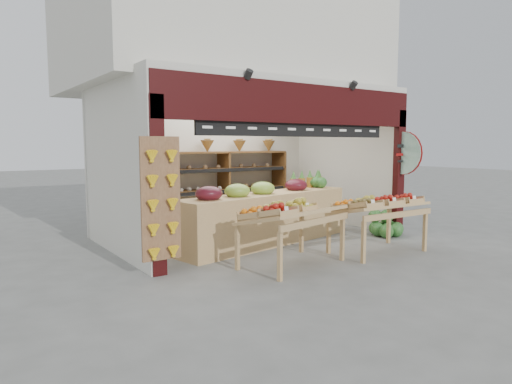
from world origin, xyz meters
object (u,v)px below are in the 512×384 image
at_px(cardboard_stack, 209,232).
at_px(mid_counter, 266,216).
at_px(display_table_right, 378,206).
at_px(watermelon_pile, 386,226).
at_px(back_shelving, 224,175).
at_px(refrigerator, 117,194).
at_px(display_table_left, 284,214).

xyz_separation_m(cardboard_stack, mid_counter, (0.99, -0.49, 0.29)).
height_order(mid_counter, display_table_right, mid_counter).
relative_size(cardboard_stack, mid_counter, 0.26).
height_order(mid_counter, watermelon_pile, mid_counter).
relative_size(mid_counter, display_table_right, 2.35).
distance_m(back_shelving, cardboard_stack, 2.33).
distance_m(refrigerator, display_table_right, 5.12).
bearing_deg(display_table_left, display_table_right, -7.04).
distance_m(cardboard_stack, watermelon_pile, 3.78).
relative_size(back_shelving, display_table_right, 1.94).
bearing_deg(display_table_right, watermelon_pile, 33.86).
xyz_separation_m(display_table_left, watermelon_pile, (3.28, 0.66, -0.64)).
bearing_deg(refrigerator, cardboard_stack, -36.87).
height_order(refrigerator, display_table_right, refrigerator).
distance_m(cardboard_stack, mid_counter, 1.14).
bearing_deg(cardboard_stack, refrigerator, 128.04).
xyz_separation_m(refrigerator, mid_counter, (2.23, -2.07, -0.39)).
bearing_deg(display_table_left, cardboard_stack, 97.85).
bearing_deg(cardboard_stack, display_table_left, -82.15).
distance_m(mid_counter, watermelon_pile, 2.71).
relative_size(display_table_left, display_table_right, 1.10).
height_order(back_shelving, display_table_right, back_shelving).
xyz_separation_m(back_shelving, watermelon_pile, (2.22, -2.96, -1.01)).
relative_size(back_shelving, refrigerator, 1.78).
bearing_deg(mid_counter, cardboard_stack, 153.73).
bearing_deg(mid_counter, refrigerator, 137.08).
bearing_deg(back_shelving, refrigerator, -178.14).
height_order(back_shelving, refrigerator, back_shelving).
bearing_deg(display_table_left, back_shelving, 73.67).
bearing_deg(cardboard_stack, display_table_right, -44.81).
bearing_deg(watermelon_pile, back_shelving, 126.86).
distance_m(display_table_left, display_table_right, 1.96).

